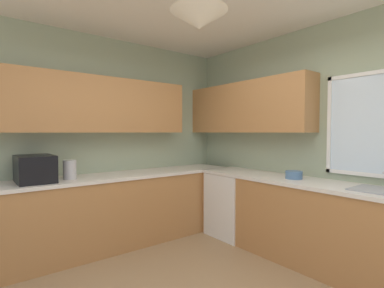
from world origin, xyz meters
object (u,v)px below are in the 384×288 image
Objects in this scene: kettle at (70,170)px; bowl at (294,175)px; dishwasher at (234,204)px; microwave at (35,169)px.

kettle is 1.16× the size of bowl.
kettle is (-0.64, -2.03, 0.59)m from dishwasher.
bowl reaches higher than dishwasher.
microwave is at bearing -105.48° from dishwasher.
kettle is 2.59m from bowl.
dishwasher is 4.58× the size of bowl.
microwave is 0.36m from kettle.
microwave is at bearing -123.36° from bowl.
dishwasher is at bearing -178.15° from bowl.
bowl is at bearing 1.85° from dishwasher.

